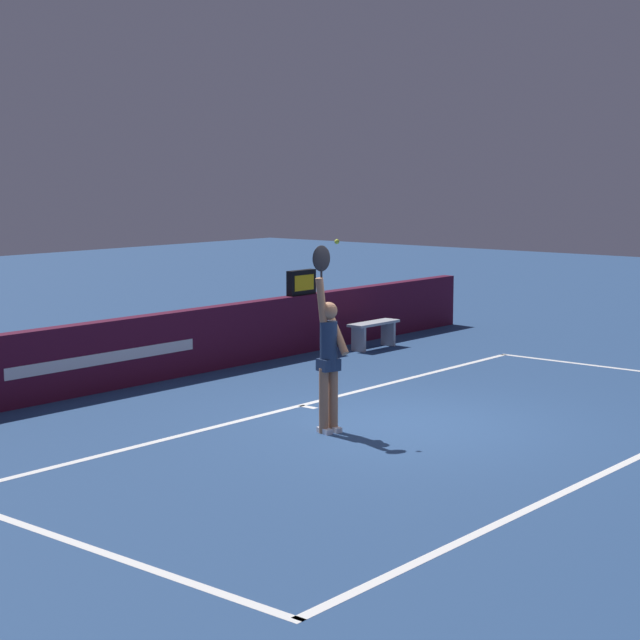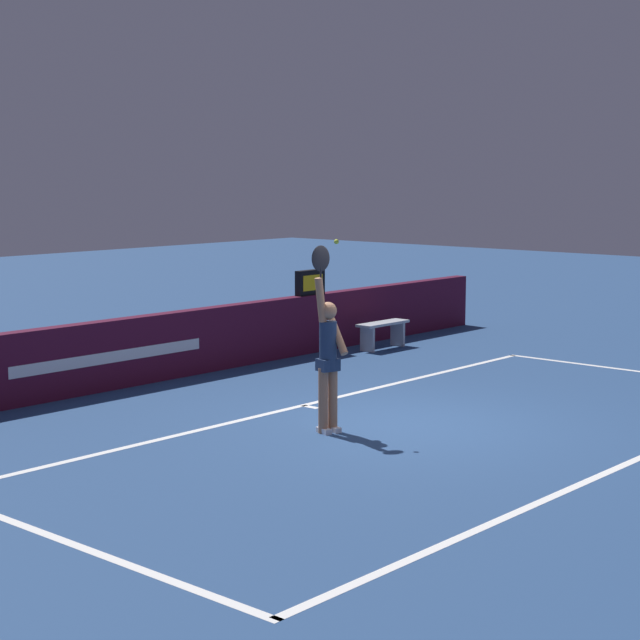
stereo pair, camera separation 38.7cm
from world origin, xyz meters
name	(u,v)px [view 1 (the left image)]	position (x,y,z in m)	size (l,w,h in m)	color
ground_plane	(405,424)	(0.00, 0.00, 0.00)	(60.00, 60.00, 0.00)	navy
court_lines	(443,431)	(0.00, -0.62, 0.00)	(11.90, 5.18, 0.00)	white
back_wall	(157,347)	(0.00, 5.02, 0.55)	(17.47, 0.27, 1.10)	#450F27
speed_display	(301,282)	(3.64, 5.01, 1.34)	(0.70, 0.15, 0.47)	black
tennis_player	(328,355)	(-1.01, 0.52, 1.04)	(0.45, 0.43, 2.49)	#A87453
tennis_ball	(337,242)	(-0.91, 0.46, 2.53)	(0.07, 0.07, 0.07)	#C5DE37
courtside_bench_near	(374,329)	(4.88, 4.22, 0.38)	(1.24, 0.37, 0.52)	#AEB3BB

